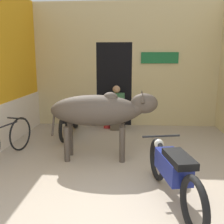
{
  "coord_description": "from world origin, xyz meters",
  "views": [
    {
      "loc": [
        0.11,
        -2.73,
        1.91
      ],
      "look_at": [
        -0.22,
        2.16,
        0.92
      ],
      "focal_mm": 42.0,
      "sensor_mm": 36.0,
      "label": 1
    }
  ],
  "objects": [
    {
      "name": "shopkeeper_seated",
      "position": [
        -0.24,
        4.33,
        0.62
      ],
      "size": [
        0.45,
        0.33,
        1.21
      ],
      "color": "brown",
      "rests_on": "ground_plane"
    },
    {
      "name": "cow",
      "position": [
        -0.43,
        2.11,
        0.95
      ],
      "size": [
        2.06,
        0.67,
        1.36
      ],
      "color": "#4C4238",
      "rests_on": "ground_plane"
    },
    {
      "name": "wall_back_with_doorway",
      "position": [
        -0.11,
        5.04,
        1.55
      ],
      "size": [
        5.19,
        0.93,
        3.48
      ],
      "color": "#D1BC84",
      "rests_on": "ground_plane"
    },
    {
      "name": "plastic_stool",
      "position": [
        -0.49,
        4.43,
        0.21
      ],
      "size": [
        0.3,
        0.3,
        0.38
      ],
      "color": "red",
      "rests_on": "ground_plane"
    },
    {
      "name": "bicycle",
      "position": [
        -2.3,
        2.0,
        0.37
      ],
      "size": [
        0.52,
        1.66,
        0.73
      ],
      "color": "black",
      "rests_on": "ground_plane"
    },
    {
      "name": "motorcycle_near",
      "position": [
        0.7,
        0.6,
        0.45
      ],
      "size": [
        0.62,
        2.01,
        0.78
      ],
      "color": "black",
      "rests_on": "ground_plane"
    },
    {
      "name": "motorcycle_far",
      "position": [
        -1.39,
        3.7,
        0.44
      ],
      "size": [
        0.58,
        1.94,
        0.78
      ],
      "color": "black",
      "rests_on": "ground_plane"
    }
  ]
}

